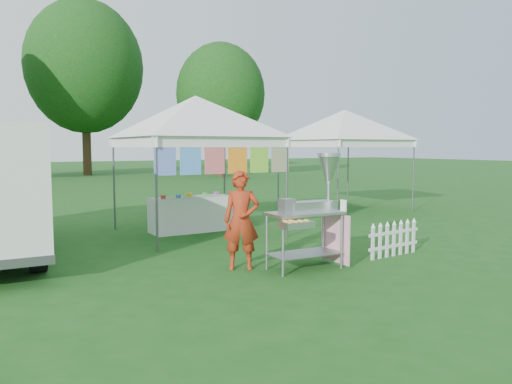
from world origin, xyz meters
TOP-DOWN VIEW (x-y plane):
  - ground at (0.00, 0.00)m, footprint 120.00×120.00m
  - canopy_main at (0.00, 3.49)m, footprint 4.24×4.24m
  - canopy_right at (5.50, 5.00)m, footprint 4.24×4.24m
  - tree_mid at (3.00, 28.00)m, footprint 7.60×7.60m
  - tree_right at (10.00, 22.00)m, footprint 5.60×5.60m
  - donut_cart at (0.30, -0.35)m, footprint 1.33×0.85m
  - vendor at (-0.74, 0.16)m, footprint 0.67×0.59m
  - picket_fence at (1.99, -0.40)m, footprint 1.26×0.12m
  - display_table at (-0.01, 3.78)m, footprint 1.80×0.70m

SIDE VIEW (x-z plane):
  - ground at x=0.00m, z-range 0.00..0.00m
  - picket_fence at x=1.99m, z-range 0.01..0.57m
  - display_table at x=-0.01m, z-range 0.00..0.78m
  - vendor at x=-0.74m, z-range 0.00..1.53m
  - donut_cart at x=0.30m, z-range 0.16..1.97m
  - canopy_main at x=0.00m, z-range 1.26..4.71m
  - canopy_right at x=5.50m, z-range 1.27..4.72m
  - tree_right at x=10.00m, z-range 0.97..9.39m
  - tree_mid at x=3.00m, z-range 1.38..12.90m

